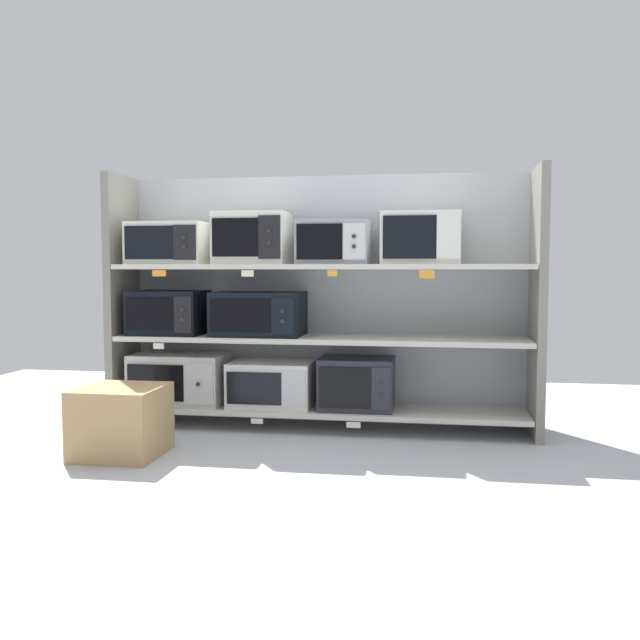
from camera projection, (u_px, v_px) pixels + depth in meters
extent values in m
cube|color=#B2B7BC|center=(286.00, 478.00, 3.30)|extent=(6.49, 6.00, 0.02)
cube|color=#9EA3A8|center=(326.00, 300.00, 4.46)|extent=(2.69, 0.04, 1.56)
cube|color=gray|center=(122.00, 300.00, 4.43)|extent=(0.05, 0.43, 1.56)
cube|color=gray|center=(538.00, 303.00, 4.02)|extent=(0.05, 0.43, 1.56)
cube|color=beige|center=(320.00, 410.00, 4.27)|extent=(2.49, 0.43, 0.03)
cube|color=#BBBDB5|center=(180.00, 378.00, 4.41)|extent=(0.58, 0.37, 0.32)
cube|color=black|center=(156.00, 383.00, 4.23)|extent=(0.36, 0.01, 0.22)
cube|color=#BBBDB5|center=(198.00, 384.00, 4.19)|extent=(0.18, 0.01, 0.25)
cylinder|color=#262628|center=(198.00, 384.00, 4.18)|extent=(0.02, 0.01, 0.02)
cube|color=silver|center=(272.00, 384.00, 4.31)|extent=(0.51, 0.35, 0.28)
cube|color=black|center=(254.00, 388.00, 4.14)|extent=(0.33, 0.01, 0.19)
cube|color=silver|center=(294.00, 390.00, 4.11)|extent=(0.14, 0.01, 0.22)
cube|color=#292936|center=(357.00, 383.00, 4.23)|extent=(0.45, 0.33, 0.31)
cube|color=black|center=(345.00, 388.00, 4.06)|extent=(0.31, 0.01, 0.24)
cube|color=#292936|center=(381.00, 389.00, 4.03)|extent=(0.11, 0.01, 0.25)
cylinder|color=#262628|center=(381.00, 395.00, 4.03)|extent=(0.02, 0.01, 0.02)
cylinder|color=#262628|center=(381.00, 383.00, 4.02)|extent=(0.02, 0.01, 0.02)
cube|color=beige|center=(168.00, 418.00, 4.21)|extent=(0.05, 0.00, 0.04)
cube|color=white|center=(257.00, 421.00, 4.12)|extent=(0.07, 0.00, 0.03)
cube|color=white|center=(353.00, 425.00, 4.02)|extent=(0.08, 0.00, 0.03)
cube|color=beige|center=(320.00, 339.00, 4.24)|extent=(2.49, 0.43, 0.03)
cube|color=black|center=(169.00, 312.00, 4.38)|extent=(0.44, 0.37, 0.27)
cube|color=black|center=(150.00, 314.00, 4.21)|extent=(0.31, 0.01, 0.20)
cube|color=black|center=(183.00, 315.00, 4.17)|extent=(0.11, 0.01, 0.22)
cylinder|color=#262628|center=(182.00, 320.00, 4.17)|extent=(0.02, 0.01, 0.02)
cylinder|color=#262628|center=(182.00, 310.00, 4.16)|extent=(0.02, 0.01, 0.02)
cube|color=black|center=(259.00, 314.00, 4.29)|extent=(0.54, 0.37, 0.27)
cube|color=black|center=(241.00, 316.00, 4.11)|extent=(0.37, 0.01, 0.20)
cube|color=black|center=(283.00, 316.00, 4.07)|extent=(0.14, 0.01, 0.21)
cylinder|color=#262628|center=(283.00, 321.00, 4.07)|extent=(0.02, 0.01, 0.02)
cylinder|color=#262628|center=(282.00, 311.00, 4.06)|extent=(0.02, 0.01, 0.02)
cube|color=white|center=(159.00, 346.00, 4.18)|extent=(0.07, 0.00, 0.03)
cube|color=beige|center=(320.00, 267.00, 4.21)|extent=(2.49, 0.43, 0.03)
cube|color=silver|center=(171.00, 244.00, 4.35)|extent=(0.48, 0.35, 0.26)
cube|color=black|center=(149.00, 243.00, 4.18)|extent=(0.31, 0.01, 0.20)
cube|color=black|center=(185.00, 242.00, 4.15)|extent=(0.14, 0.01, 0.21)
cylinder|color=#262628|center=(184.00, 247.00, 4.14)|extent=(0.02, 0.01, 0.02)
cylinder|color=#262628|center=(184.00, 237.00, 4.13)|extent=(0.02, 0.01, 0.02)
cube|color=silver|center=(253.00, 238.00, 4.26)|extent=(0.44, 0.33, 0.32)
cube|color=black|center=(235.00, 237.00, 4.10)|extent=(0.28, 0.01, 0.23)
cube|color=black|center=(269.00, 237.00, 4.07)|extent=(0.13, 0.01, 0.25)
cylinder|color=#262628|center=(269.00, 243.00, 4.07)|extent=(0.02, 0.01, 0.02)
cylinder|color=#262628|center=(269.00, 231.00, 4.06)|extent=(0.02, 0.01, 0.02)
cube|color=#979BA8|center=(334.00, 243.00, 4.18)|extent=(0.43, 0.34, 0.26)
cube|color=black|center=(320.00, 242.00, 4.02)|extent=(0.27, 0.01, 0.21)
cube|color=silver|center=(354.00, 241.00, 3.99)|extent=(0.13, 0.01, 0.21)
cylinder|color=#262628|center=(354.00, 246.00, 3.99)|extent=(0.02, 0.01, 0.02)
cylinder|color=#262628|center=(354.00, 236.00, 3.98)|extent=(0.02, 0.01, 0.02)
cube|color=white|center=(421.00, 238.00, 4.10)|extent=(0.46, 0.33, 0.31)
cube|color=black|center=(410.00, 237.00, 3.94)|extent=(0.30, 0.01, 0.24)
cube|color=white|center=(448.00, 237.00, 3.91)|extent=(0.13, 0.01, 0.24)
cube|color=orange|center=(159.00, 273.00, 4.15)|extent=(0.08, 0.00, 0.04)
cube|color=beige|center=(248.00, 273.00, 4.06)|extent=(0.07, 0.00, 0.04)
cube|color=orange|center=(332.00, 273.00, 3.98)|extent=(0.06, 0.00, 0.03)
cube|color=orange|center=(427.00, 274.00, 3.89)|extent=(0.08, 0.00, 0.05)
cube|color=tan|center=(121.00, 421.00, 3.65)|extent=(0.43, 0.43, 0.36)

